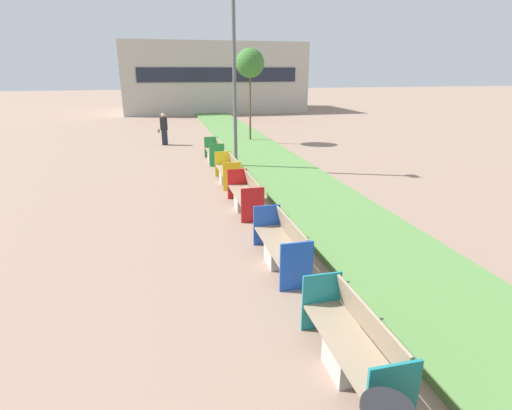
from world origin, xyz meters
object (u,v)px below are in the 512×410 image
at_px(bench_red_frame, 246,197).
at_px(bench_yellow_frame, 228,173).
at_px(street_lamp_post, 234,58).
at_px(sapling_tree_far, 250,63).
at_px(bench_green_frame, 215,153).
at_px(pedestrian_walking, 164,129).
at_px(bench_blue_frame, 281,248).
at_px(bench_teal_frame, 352,348).

height_order(bench_red_frame, bench_yellow_frame, same).
xyz_separation_m(street_lamp_post, sapling_tree_far, (1.93, 6.00, -0.09)).
relative_size(bench_yellow_frame, bench_green_frame, 1.03).
height_order(bench_red_frame, pedestrian_walking, pedestrian_walking).
bearing_deg(sapling_tree_far, bench_blue_frame, -100.05).
distance_m(bench_red_frame, pedestrian_walking, 11.41).
height_order(sapling_tree_far, pedestrian_walking, sapling_tree_far).
height_order(bench_teal_frame, bench_blue_frame, same).
height_order(bench_yellow_frame, pedestrian_walking, pedestrian_walking).
height_order(bench_blue_frame, street_lamp_post, street_lamp_post).
bearing_deg(street_lamp_post, pedestrian_walking, 112.67).
bearing_deg(bench_red_frame, sapling_tree_far, 76.76).
relative_size(sapling_tree_far, pedestrian_walking, 2.93).
relative_size(bench_teal_frame, bench_yellow_frame, 1.04).
bearing_deg(street_lamp_post, bench_red_frame, -97.25).
bearing_deg(sapling_tree_far, pedestrian_walking, 175.01).
height_order(street_lamp_post, pedestrian_walking, street_lamp_post).
relative_size(bench_green_frame, street_lamp_post, 0.25).
xyz_separation_m(bench_green_frame, pedestrian_walking, (-2.06, 4.70, 0.49)).
xyz_separation_m(bench_red_frame, bench_yellow_frame, (-0.00, 2.96, -0.01)).
relative_size(bench_red_frame, street_lamp_post, 0.28).
xyz_separation_m(bench_teal_frame, bench_green_frame, (-0.00, 13.26, -0.00)).
height_order(bench_blue_frame, bench_green_frame, same).
distance_m(bench_teal_frame, bench_red_frame, 6.74).
bearing_deg(street_lamp_post, bench_yellow_frame, -108.38).
height_order(bench_blue_frame, bench_red_frame, same).
bearing_deg(bench_yellow_frame, bench_blue_frame, -89.98).
relative_size(bench_blue_frame, street_lamp_post, 0.28).
distance_m(bench_blue_frame, bench_yellow_frame, 6.50).
height_order(bench_teal_frame, bench_yellow_frame, same).
bearing_deg(street_lamp_post, bench_teal_frame, -93.04).
xyz_separation_m(bench_teal_frame, bench_red_frame, (0.00, 6.74, 0.00)).
bearing_deg(bench_green_frame, bench_blue_frame, -89.98).
xyz_separation_m(bench_green_frame, street_lamp_post, (0.61, -1.71, 3.86)).
xyz_separation_m(bench_teal_frame, bench_blue_frame, (0.00, 3.20, 0.00)).
relative_size(bench_teal_frame, pedestrian_walking, 1.21).
distance_m(bench_green_frame, pedestrian_walking, 5.15).
xyz_separation_m(bench_teal_frame, bench_yellow_frame, (-0.00, 9.70, -0.00)).
relative_size(bench_blue_frame, sapling_tree_far, 0.43).
bearing_deg(bench_yellow_frame, bench_teal_frame, -89.99).
bearing_deg(bench_blue_frame, street_lamp_post, 85.81).
distance_m(bench_teal_frame, street_lamp_post, 12.19).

